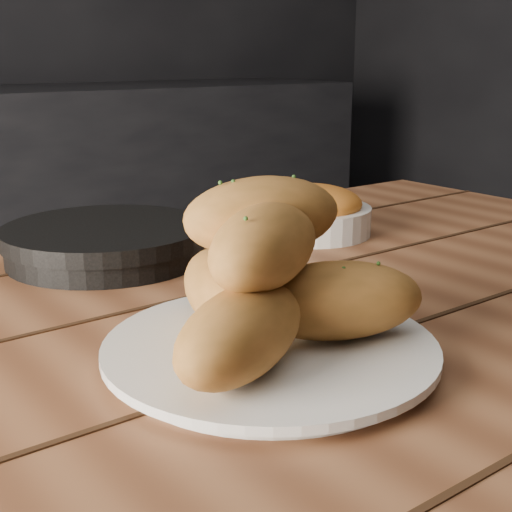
{
  "coord_description": "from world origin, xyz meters",
  "views": [
    {
      "loc": [
        -0.55,
        -0.57,
        1.01
      ],
      "look_at": [
        -0.2,
        -0.1,
        0.84
      ],
      "focal_mm": 50.0,
      "sensor_mm": 36.0,
      "label": 1
    }
  ],
  "objects_px": {
    "bread_rolls": "(267,277)",
    "plate": "(270,351)",
    "bowl": "(309,212)",
    "table": "(277,402)",
    "skillet": "(108,242)"
  },
  "relations": [
    {
      "from": "bread_rolls",
      "to": "bowl",
      "type": "height_order",
      "value": "bread_rolls"
    },
    {
      "from": "table",
      "to": "skillet",
      "type": "distance_m",
      "value": 0.32
    },
    {
      "from": "bread_rolls",
      "to": "bowl",
      "type": "distance_m",
      "value": 0.46
    },
    {
      "from": "bread_rolls",
      "to": "skillet",
      "type": "bearing_deg",
      "value": 85.08
    },
    {
      "from": "plate",
      "to": "skillet",
      "type": "height_order",
      "value": "skillet"
    },
    {
      "from": "plate",
      "to": "skillet",
      "type": "relative_size",
      "value": 0.73
    },
    {
      "from": "skillet",
      "to": "bread_rolls",
      "type": "bearing_deg",
      "value": -94.92
    },
    {
      "from": "plate",
      "to": "bowl",
      "type": "relative_size",
      "value": 1.58
    },
    {
      "from": "bread_rolls",
      "to": "bowl",
      "type": "bearing_deg",
      "value": 44.17
    },
    {
      "from": "plate",
      "to": "table",
      "type": "bearing_deg",
      "value": 47.5
    },
    {
      "from": "bread_rolls",
      "to": "plate",
      "type": "bearing_deg",
      "value": -62.93
    },
    {
      "from": "plate",
      "to": "skillet",
      "type": "bearing_deg",
      "value": 85.36
    },
    {
      "from": "bowl",
      "to": "table",
      "type": "bearing_deg",
      "value": -136.37
    },
    {
      "from": "bread_rolls",
      "to": "table",
      "type": "bearing_deg",
      "value": 45.84
    },
    {
      "from": "bread_rolls",
      "to": "bowl",
      "type": "xyz_separation_m",
      "value": [
        0.33,
        0.32,
        -0.04
      ]
    }
  ]
}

